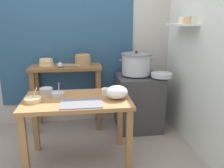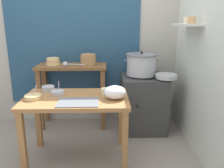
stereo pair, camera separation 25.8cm
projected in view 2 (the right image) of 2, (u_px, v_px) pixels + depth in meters
ground_plane at (79, 156)px, 2.68m from camera, size 9.00×9.00×0.00m
wall_back at (90, 34)px, 3.39m from camera, size 4.40×0.12×2.60m
wall_right at (205, 39)px, 2.56m from camera, size 0.30×3.20×2.60m
prep_table at (76, 107)px, 2.49m from camera, size 1.10×0.66×0.72m
back_shelf_table at (72, 80)px, 3.29m from camera, size 0.96×0.40×0.90m
stove_block at (143, 103)px, 3.27m from camera, size 0.60×0.61×0.78m
steamer_pot at (141, 64)px, 3.15m from camera, size 0.46×0.41×0.32m
clay_pot at (88, 60)px, 3.22m from camera, size 0.22×0.22×0.17m
bowl_stack_enamel at (53, 61)px, 3.25m from camera, size 0.20×0.20×0.10m
ladle at (66, 64)px, 3.11m from camera, size 0.30×0.09×0.07m
serving_tray at (78, 102)px, 2.30m from camera, size 0.40×0.28×0.01m
plastic_bag at (115, 92)px, 2.39m from camera, size 0.22×0.19×0.14m
wide_pan at (166, 76)px, 2.99m from camera, size 0.28×0.28×0.05m
prep_bowl_0 at (48, 88)px, 2.66m from camera, size 0.14×0.14×0.06m
prep_bowl_1 at (33, 97)px, 2.39m from camera, size 0.17×0.17×0.14m
prep_bowl_2 at (118, 89)px, 2.64m from camera, size 0.14×0.14×0.05m
prep_bowl_3 at (106, 91)px, 2.55m from camera, size 0.10×0.10×0.07m
prep_bowl_4 at (58, 93)px, 2.52m from camera, size 0.14×0.14×0.16m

